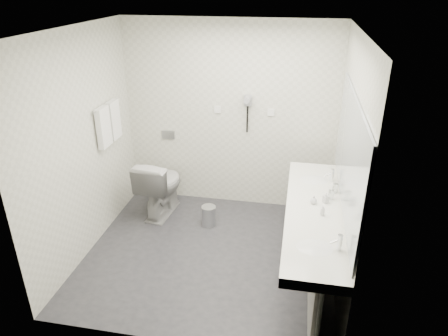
# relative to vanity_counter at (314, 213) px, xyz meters

# --- Properties ---
(floor) EXTENTS (2.80, 2.80, 0.00)m
(floor) POSITION_rel_vanity_counter_xyz_m (-1.12, 0.20, -0.80)
(floor) COLOR #2B2B30
(floor) RESTS_ON ground
(ceiling) EXTENTS (2.80, 2.80, 0.00)m
(ceiling) POSITION_rel_vanity_counter_xyz_m (-1.12, 0.20, 1.70)
(ceiling) COLOR silver
(ceiling) RESTS_ON wall_back
(wall_back) EXTENTS (2.80, 0.00, 2.80)m
(wall_back) POSITION_rel_vanity_counter_xyz_m (-1.12, 1.50, 0.45)
(wall_back) COLOR silver
(wall_back) RESTS_ON floor
(wall_front) EXTENTS (2.80, 0.00, 2.80)m
(wall_front) POSITION_rel_vanity_counter_xyz_m (-1.12, -1.10, 0.45)
(wall_front) COLOR silver
(wall_front) RESTS_ON floor
(wall_left) EXTENTS (0.00, 2.60, 2.60)m
(wall_left) POSITION_rel_vanity_counter_xyz_m (-2.52, 0.20, 0.45)
(wall_left) COLOR silver
(wall_left) RESTS_ON floor
(wall_right) EXTENTS (0.00, 2.60, 2.60)m
(wall_right) POSITION_rel_vanity_counter_xyz_m (0.27, 0.20, 0.45)
(wall_right) COLOR silver
(wall_right) RESTS_ON floor
(vanity_counter) EXTENTS (0.55, 2.20, 0.10)m
(vanity_counter) POSITION_rel_vanity_counter_xyz_m (0.00, 0.00, 0.00)
(vanity_counter) COLOR white
(vanity_counter) RESTS_ON floor
(vanity_panel) EXTENTS (0.03, 2.15, 0.75)m
(vanity_panel) POSITION_rel_vanity_counter_xyz_m (0.02, 0.00, -0.42)
(vanity_panel) COLOR gray
(vanity_panel) RESTS_ON floor
(vanity_post_near) EXTENTS (0.06, 0.06, 0.75)m
(vanity_post_near) POSITION_rel_vanity_counter_xyz_m (0.05, -1.04, -0.42)
(vanity_post_near) COLOR silver
(vanity_post_near) RESTS_ON floor
(vanity_post_far) EXTENTS (0.06, 0.06, 0.75)m
(vanity_post_far) POSITION_rel_vanity_counter_xyz_m (0.05, 1.04, -0.42)
(vanity_post_far) COLOR silver
(vanity_post_far) RESTS_ON floor
(mirror) EXTENTS (0.02, 2.20, 1.05)m
(mirror) POSITION_rel_vanity_counter_xyz_m (0.26, 0.00, 0.65)
(mirror) COLOR #B2BCC6
(mirror) RESTS_ON wall_right
(basin_near) EXTENTS (0.40, 0.31, 0.05)m
(basin_near) POSITION_rel_vanity_counter_xyz_m (0.00, -0.65, 0.04)
(basin_near) COLOR white
(basin_near) RESTS_ON vanity_counter
(basin_far) EXTENTS (0.40, 0.31, 0.05)m
(basin_far) POSITION_rel_vanity_counter_xyz_m (0.00, 0.65, 0.04)
(basin_far) COLOR white
(basin_far) RESTS_ON vanity_counter
(faucet_near) EXTENTS (0.04, 0.04, 0.15)m
(faucet_near) POSITION_rel_vanity_counter_xyz_m (0.19, -0.65, 0.12)
(faucet_near) COLOR silver
(faucet_near) RESTS_ON vanity_counter
(faucet_far) EXTENTS (0.04, 0.04, 0.15)m
(faucet_far) POSITION_rel_vanity_counter_xyz_m (0.19, 0.65, 0.12)
(faucet_far) COLOR silver
(faucet_far) RESTS_ON vanity_counter
(soap_bottle_a) EXTENTS (0.07, 0.07, 0.12)m
(soap_bottle_a) POSITION_rel_vanity_counter_xyz_m (0.11, 0.15, 0.11)
(soap_bottle_a) COLOR beige
(soap_bottle_a) RESTS_ON vanity_counter
(soap_bottle_b) EXTENTS (0.08, 0.08, 0.09)m
(soap_bottle_b) POSITION_rel_vanity_counter_xyz_m (-0.01, 0.10, 0.10)
(soap_bottle_b) COLOR beige
(soap_bottle_b) RESTS_ON vanity_counter
(soap_bottle_c) EXTENTS (0.04, 0.04, 0.11)m
(soap_bottle_c) POSITION_rel_vanity_counter_xyz_m (0.07, -0.11, 0.11)
(soap_bottle_c) COLOR beige
(soap_bottle_c) RESTS_ON vanity_counter
(glass_left) EXTENTS (0.07, 0.07, 0.10)m
(glass_left) POSITION_rel_vanity_counter_xyz_m (0.17, 0.24, 0.10)
(glass_left) COLOR silver
(glass_left) RESTS_ON vanity_counter
(glass_right) EXTENTS (0.06, 0.06, 0.10)m
(glass_right) POSITION_rel_vanity_counter_xyz_m (0.22, 0.39, 0.10)
(glass_right) COLOR silver
(glass_right) RESTS_ON vanity_counter
(toilet) EXTENTS (0.54, 0.84, 0.81)m
(toilet) POSITION_rel_vanity_counter_xyz_m (-1.96, 1.00, -0.40)
(toilet) COLOR white
(toilet) RESTS_ON floor
(flush_plate) EXTENTS (0.18, 0.02, 0.12)m
(flush_plate) POSITION_rel_vanity_counter_xyz_m (-1.98, 1.49, 0.15)
(flush_plate) COLOR #B2B5BA
(flush_plate) RESTS_ON wall_back
(pedal_bin) EXTENTS (0.24, 0.24, 0.26)m
(pedal_bin) POSITION_rel_vanity_counter_xyz_m (-1.26, 0.80, -0.67)
(pedal_bin) COLOR #B2B5BA
(pedal_bin) RESTS_ON floor
(bin_lid) EXTENTS (0.18, 0.18, 0.02)m
(bin_lid) POSITION_rel_vanity_counter_xyz_m (-1.26, 0.80, -0.53)
(bin_lid) COLOR #B2B5BA
(bin_lid) RESTS_ON pedal_bin
(towel_rail) EXTENTS (0.02, 0.62, 0.02)m
(towel_rail) POSITION_rel_vanity_counter_xyz_m (-2.47, 0.75, 0.75)
(towel_rail) COLOR silver
(towel_rail) RESTS_ON wall_left
(towel_near) EXTENTS (0.07, 0.24, 0.48)m
(towel_near) POSITION_rel_vanity_counter_xyz_m (-2.46, 0.61, 0.53)
(towel_near) COLOR white
(towel_near) RESTS_ON towel_rail
(towel_far) EXTENTS (0.07, 0.24, 0.48)m
(towel_far) POSITION_rel_vanity_counter_xyz_m (-2.46, 0.89, 0.53)
(towel_far) COLOR white
(towel_far) RESTS_ON towel_rail
(dryer_cradle) EXTENTS (0.10, 0.04, 0.14)m
(dryer_cradle) POSITION_rel_vanity_counter_xyz_m (-0.88, 1.47, 0.70)
(dryer_cradle) COLOR #929397
(dryer_cradle) RESTS_ON wall_back
(dryer_barrel) EXTENTS (0.08, 0.14, 0.08)m
(dryer_barrel) POSITION_rel_vanity_counter_xyz_m (-0.88, 1.40, 0.73)
(dryer_barrel) COLOR #929397
(dryer_barrel) RESTS_ON dryer_cradle
(dryer_cord) EXTENTS (0.02, 0.02, 0.35)m
(dryer_cord) POSITION_rel_vanity_counter_xyz_m (-0.88, 1.46, 0.45)
(dryer_cord) COLOR black
(dryer_cord) RESTS_ON dryer_cradle
(switch_plate_a) EXTENTS (0.09, 0.02, 0.09)m
(switch_plate_a) POSITION_rel_vanity_counter_xyz_m (-1.27, 1.49, 0.55)
(switch_plate_a) COLOR white
(switch_plate_a) RESTS_ON wall_back
(switch_plate_b) EXTENTS (0.09, 0.02, 0.09)m
(switch_plate_b) POSITION_rel_vanity_counter_xyz_m (-0.57, 1.49, 0.55)
(switch_plate_b) COLOR white
(switch_plate_b) RESTS_ON wall_back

